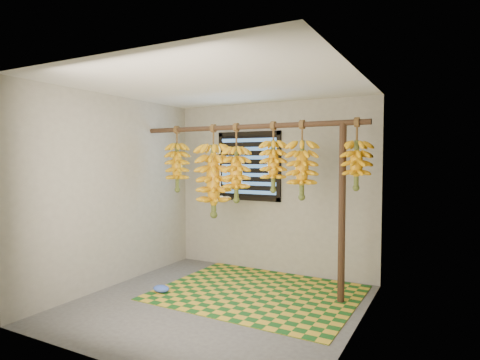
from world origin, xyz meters
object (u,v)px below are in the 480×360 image
Objects in this scene: banana_bunch_a at (177,167)px; banana_bunch_b at (214,181)px; banana_bunch_d at (273,166)px; support_post at (342,214)px; woven_mat at (258,292)px; banana_bunch_f at (356,165)px; banana_bunch_c at (236,174)px; plastic_bag at (161,289)px; banana_bunch_e at (302,170)px.

banana_bunch_a is 0.74× the size of banana_bunch_b.
banana_bunch_b and banana_bunch_d have the same top height.
banana_bunch_a reaches higher than support_post.
banana_bunch_f is at bearing 8.01° from woven_mat.
banana_bunch_c is (-1.33, 0.00, 0.41)m from support_post.
banana_bunch_d is at bearing 0.00° from banana_bunch_c.
banana_bunch_c is at bearing 180.00° from banana_bunch_f.
plastic_bag is 1.48m from banana_bunch_b.
banana_bunch_c is (0.34, 0.00, 0.09)m from banana_bunch_b.
banana_bunch_a is 0.61m from banana_bunch_b.
banana_bunch_b is (0.31, 0.70, 1.27)m from plastic_bag.
banana_bunch_d is 0.36m from banana_bunch_e.
plastic_bag is at bearing -154.96° from banana_bunch_e.
banana_bunch_c reaches higher than plastic_bag.
banana_bunch_f is (0.62, 0.00, 0.06)m from banana_bunch_e.
banana_bunch_d is (1.15, 0.70, 1.47)m from plastic_bag.
banana_bunch_a is at bearing 173.13° from woven_mat.
plastic_bag is 0.23× the size of banana_bunch_a.
woven_mat is 1.56m from banana_bunch_e.
banana_bunch_d is (0.84, 0.00, 0.19)m from banana_bunch_b.
banana_bunch_a is (-0.28, 0.70, 1.44)m from plastic_bag.
plastic_bag is at bearing -113.47° from banana_bunch_b.
woven_mat is at bearing -170.76° from support_post.
banana_bunch_a is 0.98× the size of banana_bunch_e.
banana_bunch_c is at bearing 0.00° from banana_bunch_a.
woven_mat is at bearing -22.65° from banana_bunch_c.
banana_bunch_d is (0.13, 0.16, 1.51)m from woven_mat.
banana_bunch_a is at bearing 180.00° from support_post.
banana_bunch_d and banana_bunch_f have the same top height.
woven_mat is 2.33× the size of banana_bunch_c.
plastic_bag is at bearing -68.34° from banana_bunch_a.
banana_bunch_b is 1.41× the size of banana_bunch_d.
banana_bunch_c is (0.92, 0.00, -0.08)m from banana_bunch_a.
banana_bunch_f is (0.15, 0.00, 0.54)m from support_post.
banana_bunch_c is 1.49m from banana_bunch_f.
support_post reaches higher than woven_mat.
banana_bunch_b is 1.83m from banana_bunch_f.
support_post is 2.20× the size of banana_bunch_e.
support_post is 0.67m from banana_bunch_e.
support_post is 2.37× the size of banana_bunch_d.
plastic_bag is (-1.97, -0.70, -0.95)m from support_post.
woven_mat is 1.98m from banana_bunch_a.
banana_bunch_e is at bearing -0.00° from banana_bunch_d.
banana_bunch_b is at bearing 180.00° from banana_bunch_f.
woven_mat is 2.53× the size of banana_bunch_e.
banana_bunch_b and banana_bunch_e have the same top height.
banana_bunch_a is at bearing 180.00° from banana_bunch_c.
support_post is 1.39m from woven_mat.
support_post is 2.30m from plastic_bag.
banana_bunch_a and banana_bunch_f have the same top height.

